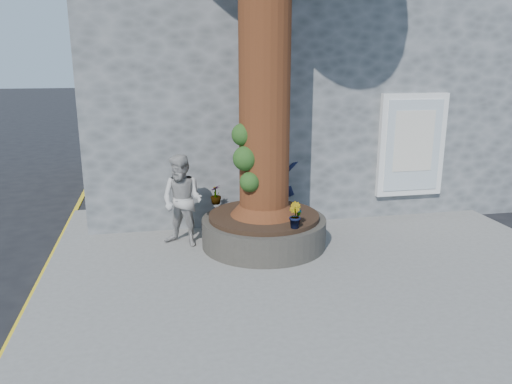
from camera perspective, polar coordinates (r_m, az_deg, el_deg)
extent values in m
plane|color=black|center=(7.54, -1.87, -12.66)|extent=(120.00, 120.00, 0.00)
cube|color=slate|center=(8.72, 6.86, -8.33)|extent=(9.00, 8.00, 0.12)
cube|color=yellow|center=(8.58, -23.97, -10.42)|extent=(0.10, 30.00, 0.01)
cube|color=#535658|center=(14.26, 3.22, 12.96)|extent=(10.00, 8.00, 6.00)
cube|color=white|center=(11.27, 17.37, 5.12)|extent=(1.50, 0.12, 2.20)
cube|color=silver|center=(11.22, 17.52, 5.07)|extent=(1.25, 0.04, 1.95)
cube|color=silver|center=(11.18, 17.61, 5.56)|extent=(0.90, 0.02, 1.30)
cylinder|color=black|center=(9.33, 0.90, -4.53)|extent=(2.30, 2.30, 0.52)
cylinder|color=black|center=(9.23, 0.91, -2.78)|extent=(2.04, 2.04, 0.08)
cone|color=#4A2012|center=(9.12, 0.92, -0.44)|extent=(1.24, 1.24, 0.70)
sphere|color=#154116|center=(8.69, -1.23, 3.85)|extent=(0.44, 0.44, 0.44)
sphere|color=#154116|center=(8.69, -0.71, 1.16)|extent=(0.36, 0.36, 0.36)
sphere|color=#154116|center=(8.73, -1.52, 6.57)|extent=(0.40, 0.40, 0.40)
imported|color=#141937|center=(10.52, 3.01, 2.00)|extent=(0.83, 0.63, 2.04)
imported|color=#ABA7A3|center=(9.25, -8.42, -1.02)|extent=(1.05, 0.99, 1.71)
cube|color=white|center=(10.71, 4.17, -2.64)|extent=(0.21, 0.14, 0.28)
imported|color=gray|center=(8.63, 4.75, -2.57)|extent=(0.23, 0.23, 0.37)
imported|color=gray|center=(8.45, 4.40, -2.67)|extent=(0.27, 0.28, 0.44)
imported|color=gray|center=(9.85, -4.61, -0.30)|extent=(0.30, 0.30, 0.38)
imported|color=gray|center=(9.99, 0.48, -0.14)|extent=(0.41, 0.41, 0.34)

